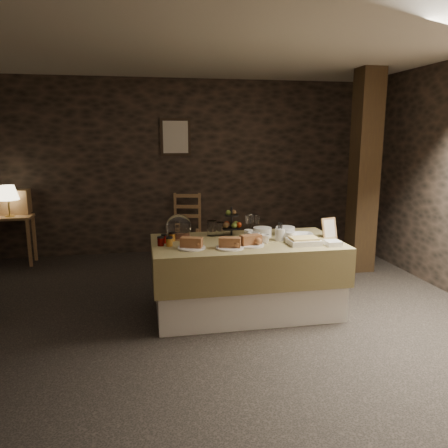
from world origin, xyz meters
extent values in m
cube|color=black|center=(0.00, 0.00, 0.00)|extent=(5.50, 5.00, 0.01)
cube|color=black|center=(0.00, 2.50, 1.30)|extent=(5.50, 0.02, 2.60)
cube|color=black|center=(0.00, -2.50, 1.30)|extent=(5.50, 0.02, 2.60)
cube|color=beige|center=(0.00, 0.00, 2.60)|extent=(5.50, 5.00, 0.01)
cube|color=silver|center=(0.34, -0.05, 0.35)|extent=(1.80, 0.92, 0.70)
cube|color=olive|center=(0.34, -0.05, 0.55)|extent=(1.87, 0.99, 0.38)
cube|color=olive|center=(-2.50, 2.16, 0.67)|extent=(0.64, 0.37, 0.04)
cube|color=olive|center=(-2.21, 2.00, 0.33)|extent=(0.04, 0.04, 0.65)
cube|color=olive|center=(-2.21, 2.31, 0.33)|extent=(0.04, 0.04, 0.65)
cylinder|color=gold|center=(-2.45, 2.11, 0.70)|extent=(0.12, 0.12, 0.02)
cylinder|color=gold|center=(-2.45, 2.11, 0.80)|extent=(0.02, 0.02, 0.23)
cone|color=beige|center=(-2.45, 2.11, 1.02)|extent=(0.29, 0.29, 0.20)
cube|color=olive|center=(-2.45, 2.34, 0.86)|extent=(0.42, 0.26, 0.34)
cube|color=olive|center=(-0.05, 2.15, 0.23)|extent=(0.52, 0.50, 0.05)
cube|color=olive|center=(-0.05, 2.32, 0.72)|extent=(0.41, 0.13, 0.41)
cube|color=black|center=(2.17, 1.05, 1.30)|extent=(0.30, 0.30, 2.60)
cube|color=black|center=(-0.15, 2.47, 1.75)|extent=(0.45, 0.03, 0.55)
cube|color=beige|center=(-0.15, 2.45, 1.75)|extent=(0.37, 0.01, 0.47)
cylinder|color=white|center=(0.54, 0.09, 0.79)|extent=(0.19, 0.19, 0.10)
cylinder|color=white|center=(0.81, 0.14, 0.78)|extent=(0.20, 0.20, 0.08)
cylinder|color=white|center=(0.68, -0.09, 0.80)|extent=(0.10, 0.10, 0.12)
imported|color=white|center=(0.40, -0.12, 0.79)|extent=(0.15, 0.15, 0.10)
imported|color=white|center=(0.50, -0.18, 0.78)|extent=(0.11, 0.11, 0.09)
cylinder|color=white|center=(0.38, 0.03, 0.79)|extent=(0.09, 0.09, 0.09)
cylinder|color=white|center=(0.76, -0.14, 0.78)|extent=(0.08, 0.08, 0.09)
imported|color=white|center=(0.91, -0.08, 0.77)|extent=(0.28, 0.28, 0.06)
cylinder|color=olive|center=(-0.31, 0.20, 0.75)|extent=(0.26, 0.26, 0.01)
cylinder|color=brown|center=(-0.31, 0.20, 0.79)|extent=(0.22, 0.22, 0.07)
sphere|color=white|center=(-0.31, 0.20, 0.86)|extent=(0.26, 0.26, 0.26)
cylinder|color=black|center=(0.25, 0.23, 0.89)|extent=(0.02, 0.02, 0.30)
cylinder|color=black|center=(0.25, 0.23, 0.82)|extent=(0.21, 0.21, 0.01)
cylinder|color=black|center=(0.25, 0.23, 0.95)|extent=(0.15, 0.15, 0.01)
sphere|color=#5C7428|center=(0.30, 0.26, 0.85)|extent=(0.06, 0.06, 0.06)
sphere|color=maroon|center=(0.20, 0.27, 0.85)|extent=(0.06, 0.06, 0.06)
sphere|color=#5C7428|center=(0.26, 0.18, 0.85)|extent=(0.06, 0.06, 0.06)
sphere|color=brown|center=(0.19, 0.20, 0.85)|extent=(0.06, 0.06, 0.06)
sphere|color=maroon|center=(0.32, 0.20, 0.85)|extent=(0.06, 0.06, 0.06)
cylinder|color=white|center=(-0.23, -0.25, 0.75)|extent=(0.26, 0.26, 0.01)
cube|color=brown|center=(-0.23, -0.25, 0.80)|extent=(0.22, 0.16, 0.09)
cylinder|color=white|center=(0.12, -0.31, 0.75)|extent=(0.26, 0.26, 0.01)
cube|color=brown|center=(0.12, -0.31, 0.80)|extent=(0.22, 0.14, 0.09)
cylinder|color=white|center=(0.34, -0.24, 0.75)|extent=(0.26, 0.26, 0.01)
cube|color=brown|center=(0.34, -0.24, 0.80)|extent=(0.22, 0.14, 0.09)
cylinder|color=#530704|center=(-0.47, 0.01, 0.78)|extent=(0.06, 0.06, 0.07)
cylinder|color=#B07224|center=(-0.43, -0.12, 0.78)|extent=(0.06, 0.06, 0.07)
cylinder|color=#530704|center=(-0.51, -0.09, 0.78)|extent=(0.06, 0.06, 0.07)
cylinder|color=#B07224|center=(-0.39, 0.08, 0.78)|extent=(0.06, 0.06, 0.07)
cube|color=white|center=(0.85, -0.29, 0.76)|extent=(0.30, 0.22, 0.05)
cube|color=#F8D47A|center=(0.85, -0.29, 0.80)|extent=(0.26, 0.18, 0.02)
cube|color=white|center=(1.11, -0.38, 0.76)|extent=(0.14, 0.14, 0.04)
cube|color=olive|center=(1.23, -0.03, 0.83)|extent=(0.18, 0.11, 0.22)
cylinder|color=white|center=(0.04, 0.25, 0.82)|extent=(0.10, 0.10, 0.16)
cylinder|color=white|center=(0.12, 0.24, 0.81)|extent=(0.09, 0.09, 0.14)
camera|label=1|loc=(-0.66, -4.17, 1.77)|focal=35.00mm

